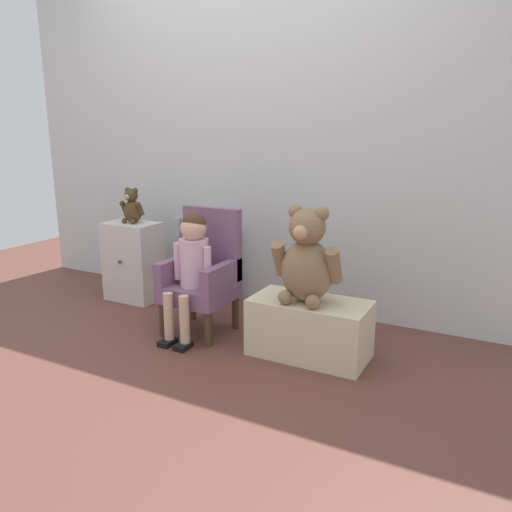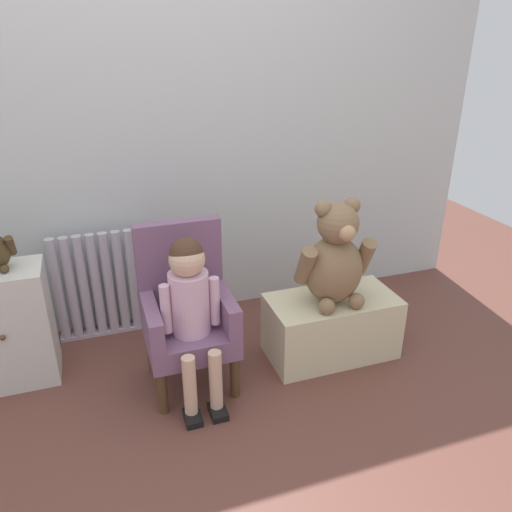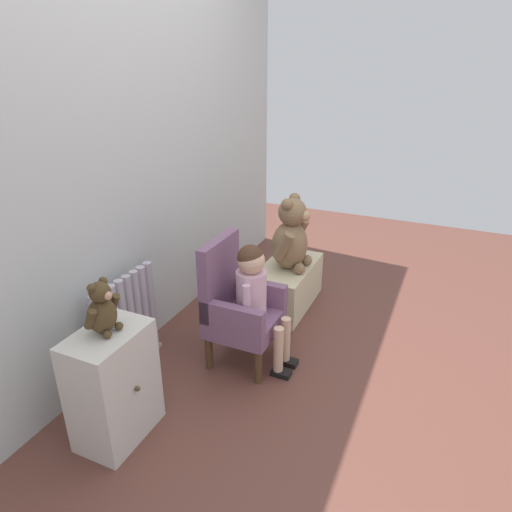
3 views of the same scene
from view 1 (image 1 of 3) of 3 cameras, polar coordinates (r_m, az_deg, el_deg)
The scene contains 9 objects.
ground_plane at distance 2.78m, azimuth -12.75°, elevation -11.58°, with size 6.00×6.00×0.00m, color brown.
back_wall at distance 3.47m, azimuth -1.01°, elevation 14.25°, with size 3.80×0.05×2.40m, color silver.
radiator at distance 3.63m, azimuth -6.01°, elevation -0.41°, with size 0.50×0.05×0.58m.
small_dresser at distance 3.69m, azimuth -13.85°, elevation -0.59°, with size 0.38×0.28×0.56m.
child_armchair at distance 3.02m, azimuth -6.05°, elevation -2.02°, with size 0.38×0.37×0.74m.
child_figure at distance 2.90m, azimuth -7.36°, elevation -0.14°, with size 0.25×0.35×0.74m.
low_bench at distance 2.73m, azimuth 6.13°, elevation -8.20°, with size 0.63×0.33×0.31m, color beige.
large_teddy_bear at distance 2.60m, azimuth 5.82°, elevation -0.48°, with size 0.37×0.26×0.51m.
small_teddy_bear at distance 3.61m, azimuth -13.97°, elevation 5.41°, with size 0.18×0.13×0.25m.
Camera 1 is at (1.68, -1.88, 1.18)m, focal length 35.00 mm.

